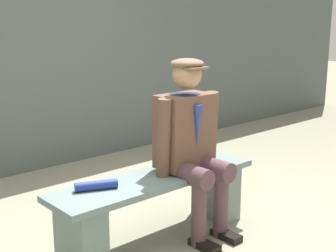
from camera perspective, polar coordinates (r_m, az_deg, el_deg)
The scene contains 5 objects.
ground_plane at distance 3.52m, azimuth -1.37°, elevation -13.76°, with size 30.00×30.00×0.00m, color gray.
bench at distance 3.40m, azimuth -1.40°, elevation -9.16°, with size 1.63×0.43×0.49m.
seated_man at distance 3.40m, azimuth 2.80°, elevation -1.65°, with size 0.59×0.58×1.32m.
rolled_magazine at distance 3.09m, azimuth -8.82°, elevation -7.25°, with size 0.06×0.06×0.28m, color navy.
stadium_wall at distance 5.07m, azimuth -17.99°, elevation 6.60°, with size 12.00×0.24×2.16m, color #4D5756.
Camera 1 is at (2.03, 2.40, 1.58)m, focal length 49.49 mm.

